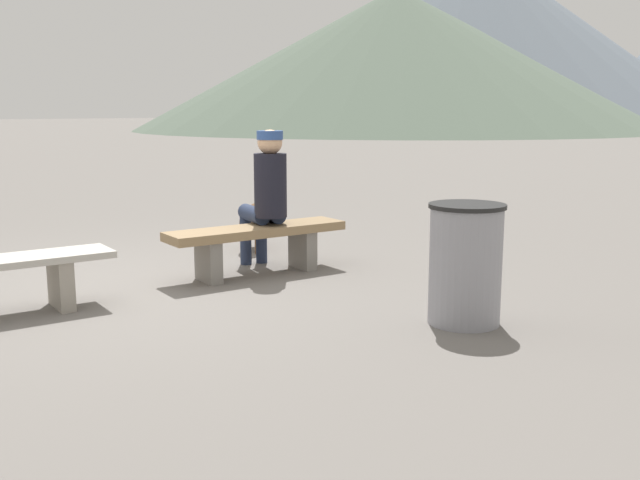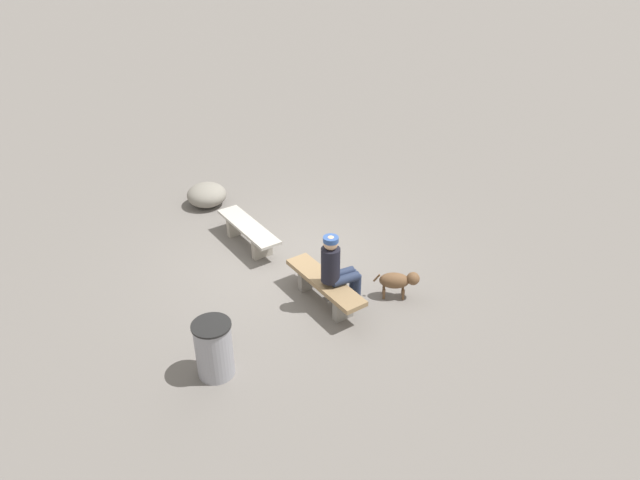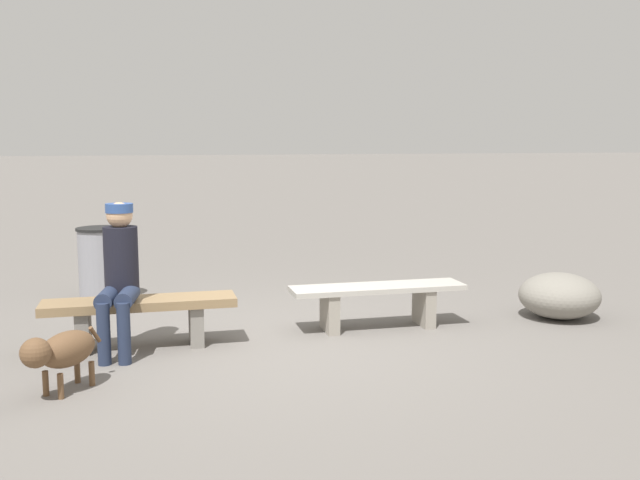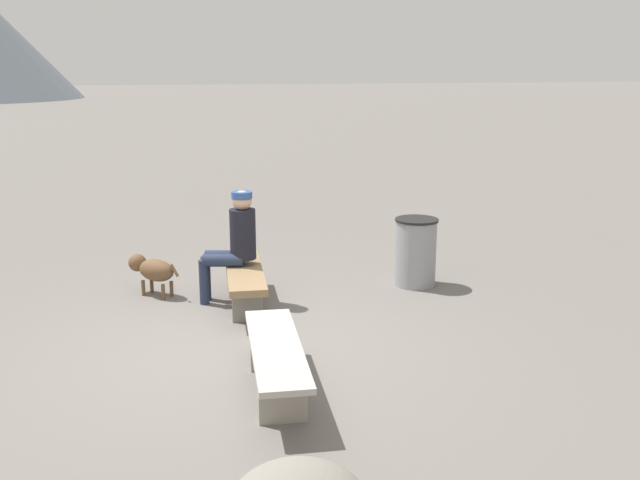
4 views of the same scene
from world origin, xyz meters
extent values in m
cube|color=slate|center=(0.00, 0.00, -0.03)|extent=(210.00, 210.00, 0.06)
cube|color=gray|center=(-1.56, -0.17, 0.19)|extent=(0.15, 0.39, 0.38)
cube|color=gray|center=(-0.58, -0.28, 0.19)|extent=(0.15, 0.39, 0.38)
cube|color=#B2ADA3|center=(-1.07, -0.23, 0.41)|extent=(1.78, 0.61, 0.05)
cube|color=gray|center=(0.73, -0.30, 0.18)|extent=(0.16, 0.34, 0.37)
cube|color=gray|center=(1.71, -0.41, 0.18)|extent=(0.16, 0.34, 0.37)
cube|color=#8C704C|center=(1.22, -0.35, 0.41)|extent=(1.74, 0.60, 0.08)
cylinder|color=black|center=(1.36, -0.37, 0.81)|extent=(0.30, 0.30, 0.58)
sphere|color=#D8A87F|center=(1.36, -0.37, 1.21)|extent=(0.23, 0.23, 0.23)
cylinder|color=#2D4C8C|center=(1.36, -0.37, 1.27)|extent=(0.24, 0.24, 0.08)
cylinder|color=#232D47|center=(1.50, -0.17, 0.52)|extent=(0.26, 0.48, 0.15)
cylinder|color=#232D47|center=(1.56, 0.05, 0.26)|extent=(0.11, 0.11, 0.52)
cylinder|color=#232D47|center=(1.34, -0.13, 0.52)|extent=(0.26, 0.48, 0.15)
cylinder|color=#232D47|center=(1.40, 0.09, 0.26)|extent=(0.11, 0.11, 0.52)
ellipsoid|color=brown|center=(1.85, 0.60, 0.32)|extent=(0.54, 0.53, 0.26)
sphere|color=brown|center=(2.06, 0.81, 0.37)|extent=(0.22, 0.22, 0.22)
cylinder|color=brown|center=(1.91, 0.77, 0.09)|extent=(0.04, 0.04, 0.19)
cylinder|color=brown|center=(2.01, 0.66, 0.09)|extent=(0.04, 0.04, 0.19)
cylinder|color=brown|center=(1.69, 0.54, 0.09)|extent=(0.04, 0.04, 0.19)
cylinder|color=brown|center=(1.79, 0.44, 0.09)|extent=(0.04, 0.04, 0.19)
cylinder|color=brown|center=(1.64, 0.40, 0.36)|extent=(0.11, 0.11, 0.15)
cylinder|color=gray|center=(1.42, -2.56, 0.41)|extent=(0.51, 0.51, 0.83)
cylinder|color=black|center=(1.42, -2.56, 0.84)|extent=(0.54, 0.54, 0.03)
ellipsoid|color=gray|center=(-3.04, 0.07, 0.24)|extent=(0.95, 0.95, 0.48)
camera|label=1|loc=(-2.62, -5.66, 1.50)|focal=40.83mm
camera|label=2|loc=(6.74, -5.34, 5.64)|focal=31.86mm
camera|label=3|loc=(1.87, 6.00, 1.83)|focal=39.61mm
camera|label=4|loc=(-6.45, 0.90, 2.69)|focal=39.50mm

